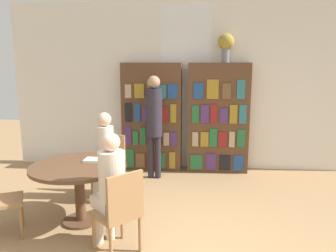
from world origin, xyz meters
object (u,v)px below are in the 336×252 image
at_px(bookshelf_right, 218,118).
at_px(librarian_standing, 154,117).
at_px(seated_reader_left, 104,151).
at_px(seated_reader_right, 110,183).
at_px(reading_table, 79,175).
at_px(chair_left_side, 110,162).
at_px(bookshelf_left, 152,117).
at_px(flower_vase, 226,44).
at_px(chair_far_side, 120,209).

bearing_deg(bookshelf_right, librarian_standing, -154.90).
relative_size(seated_reader_left, seated_reader_right, 1.01).
height_order(reading_table, chair_left_side, chair_left_side).
relative_size(bookshelf_left, bookshelf_right, 1.00).
height_order(flower_vase, reading_table, flower_vase).
distance_m(chair_far_side, seated_reader_left, 1.47).
distance_m(reading_table, seated_reader_right, 0.73).
distance_m(bookshelf_right, flower_vase, 1.28).
distance_m(bookshelf_left, librarian_standing, 0.52).
bearing_deg(seated_reader_left, reading_table, 90.00).
height_order(flower_vase, chair_left_side, flower_vase).
bearing_deg(bookshelf_left, librarian_standing, -77.66).
bearing_deg(librarian_standing, chair_far_side, -90.54).
distance_m(bookshelf_right, seated_reader_left, 2.20).
relative_size(reading_table, seated_reader_left, 0.91).
bearing_deg(bookshelf_left, chair_left_side, -109.14).
bearing_deg(flower_vase, seated_reader_left, -140.15).
bearing_deg(bookshelf_left, seated_reader_left, -107.80).
bearing_deg(seated_reader_right, chair_left_side, 59.81).
height_order(flower_vase, seated_reader_right, flower_vase).
xyz_separation_m(chair_far_side, seated_reader_left, (-0.55, 1.34, 0.22)).
distance_m(chair_far_side, librarian_standing, 2.36).
bearing_deg(chair_far_side, seated_reader_left, 66.26).
bearing_deg(seated_reader_right, librarian_standing, 39.92).
distance_m(seated_reader_left, librarian_standing, 1.16).
relative_size(chair_far_side, seated_reader_right, 0.71).
relative_size(bookshelf_right, flower_vase, 3.97).
relative_size(chair_left_side, librarian_standing, 0.51).
relative_size(bookshelf_left, chair_far_side, 2.20).
bearing_deg(bookshelf_right, flower_vase, 2.97).
bearing_deg(chair_far_side, chair_left_side, 63.00).
bearing_deg(chair_left_side, bookshelf_right, -134.05).
bearing_deg(seated_reader_left, flower_vase, -132.27).
bearing_deg(bookshelf_right, seated_reader_right, -114.56).
height_order(bookshelf_right, chair_far_side, bookshelf_right).
relative_size(bookshelf_left, flower_vase, 3.97).
relative_size(bookshelf_left, seated_reader_right, 1.56).
height_order(bookshelf_right, seated_reader_left, bookshelf_right).
bearing_deg(seated_reader_left, bookshelf_right, -130.73).
bearing_deg(seated_reader_right, seated_reader_left, 63.07).
bearing_deg(reading_table, bookshelf_right, 51.16).
height_order(reading_table, chair_far_side, chair_far_side).
distance_m(bookshelf_right, chair_left_side, 2.11).
distance_m(flower_vase, chair_far_side, 3.50).
distance_m(bookshelf_left, seated_reader_right, 2.68).
height_order(seated_reader_left, librarian_standing, librarian_standing).
bearing_deg(chair_left_side, reading_table, 90.00).
bearing_deg(bookshelf_right, reading_table, -128.84).
bearing_deg(seated_reader_right, reading_table, 90.00).
bearing_deg(chair_far_side, reading_table, 90.00).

